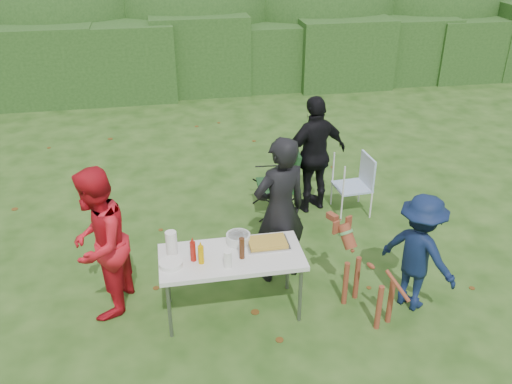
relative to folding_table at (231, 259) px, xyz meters
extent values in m
plane|color=#1E4211|center=(0.39, -0.05, -0.69)|extent=(80.00, 80.00, 0.00)
cube|color=#23471C|center=(0.39, 7.95, 0.16)|extent=(22.00, 1.40, 1.70)
ellipsoid|color=#3D6628|center=(0.39, 9.55, 0.91)|extent=(20.00, 2.60, 3.20)
cube|color=silver|center=(0.00, 0.00, 0.03)|extent=(1.50, 0.70, 0.05)
cylinder|color=slate|center=(-0.68, -0.28, -0.34)|extent=(0.04, 0.04, 0.69)
cylinder|color=slate|center=(0.68, -0.28, -0.34)|extent=(0.04, 0.04, 0.69)
cylinder|color=slate|center=(-0.68, 0.28, -0.34)|extent=(0.04, 0.04, 0.69)
cylinder|color=slate|center=(0.68, 0.28, -0.34)|extent=(0.04, 0.04, 0.69)
imported|color=black|center=(0.63, 0.54, 0.21)|extent=(0.75, 0.60, 1.80)
imported|color=red|center=(-1.35, 0.29, 0.16)|extent=(0.84, 0.96, 1.69)
imported|color=black|center=(1.48, 2.06, 0.17)|extent=(1.08, 0.71, 1.70)
imported|color=#0E1B3E|center=(1.98, -0.23, -0.01)|extent=(0.91, 1.01, 1.36)
cube|color=#B7B7BA|center=(0.41, 0.12, 0.06)|extent=(0.45, 0.30, 0.02)
cube|color=gold|center=(0.41, 0.12, 0.09)|extent=(0.40, 0.26, 0.04)
cylinder|color=#D79E00|center=(-0.32, -0.08, 0.15)|extent=(0.06, 0.06, 0.20)
cylinder|color=#9C160E|center=(-0.39, -0.02, 0.16)|extent=(0.06, 0.06, 0.22)
cylinder|color=#47230F|center=(0.10, -0.07, 0.17)|extent=(0.06, 0.06, 0.24)
cylinder|color=white|center=(-0.60, 0.14, 0.18)|extent=(0.12, 0.12, 0.26)
cylinder|color=white|center=(-0.06, -0.19, 0.14)|extent=(0.08, 0.08, 0.18)
cylinder|color=silver|center=(0.11, 0.23, 0.10)|extent=(0.26, 0.26, 0.10)
cylinder|color=white|center=(-0.63, -0.07, 0.08)|extent=(0.24, 0.24, 0.05)
camera|label=1|loc=(-0.58, -4.61, 3.29)|focal=38.00mm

